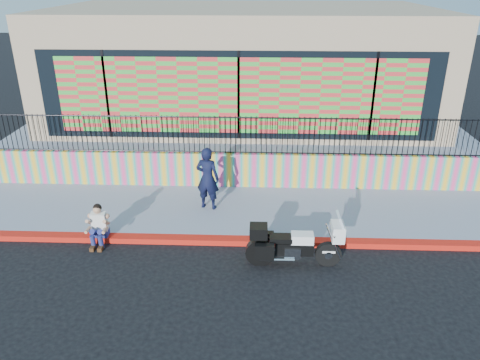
{
  "coord_description": "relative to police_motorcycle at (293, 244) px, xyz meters",
  "views": [
    {
      "loc": [
        0.63,
        -10.37,
        6.42
      ],
      "look_at": [
        0.16,
        1.2,
        1.26
      ],
      "focal_mm": 35.0,
      "sensor_mm": 36.0,
      "label": 1
    }
  ],
  "objects": [
    {
      "name": "sidewalk",
      "position": [
        -1.49,
        2.55,
        -0.51
      ],
      "size": [
        16.0,
        3.0,
        0.15
      ],
      "primitive_type": "cube",
      "color": "gray",
      "rests_on": "ground"
    },
    {
      "name": "red_curb",
      "position": [
        -1.49,
        0.9,
        -0.51
      ],
      "size": [
        16.0,
        0.3,
        0.15
      ],
      "primitive_type": "cube",
      "color": "red",
      "rests_on": "ground"
    },
    {
      "name": "police_motorcycle",
      "position": [
        0.0,
        0.0,
        0.0
      ],
      "size": [
        2.24,
        0.74,
        1.39
      ],
      "color": "black",
      "rests_on": "ground"
    },
    {
      "name": "metal_fence",
      "position": [
        -1.49,
        4.15,
        1.27
      ],
      "size": [
        15.8,
        0.04,
        1.2
      ],
      "primitive_type": null,
      "color": "black",
      "rests_on": "mural_wall"
    },
    {
      "name": "police_officer",
      "position": [
        -2.27,
        2.6,
        0.49
      ],
      "size": [
        0.77,
        0.6,
        1.85
      ],
      "primitive_type": "imported",
      "rotation": [
        0.0,
        0.0,
        2.88
      ],
      "color": "black",
      "rests_on": "sidewalk"
    },
    {
      "name": "mural_wall",
      "position": [
        -1.49,
        4.15,
        0.12
      ],
      "size": [
        16.0,
        0.2,
        1.1
      ],
      "primitive_type": "cube",
      "color": "#F54085",
      "rests_on": "sidewalk"
    },
    {
      "name": "ground",
      "position": [
        -1.49,
        0.9,
        -0.58
      ],
      "size": [
        90.0,
        90.0,
        0.0
      ],
      "primitive_type": "plane",
      "color": "black",
      "rests_on": "ground"
    },
    {
      "name": "elevated_platform",
      "position": [
        -1.49,
        9.25,
        0.04
      ],
      "size": [
        16.0,
        10.0,
        1.25
      ],
      "primitive_type": "cube",
      "color": "gray",
      "rests_on": "ground"
    },
    {
      "name": "seated_man",
      "position": [
        -4.88,
        0.72,
        -0.13
      ],
      "size": [
        0.54,
        0.71,
        1.06
      ],
      "color": "navy",
      "rests_on": "ground"
    },
    {
      "name": "storefront_building",
      "position": [
        -1.49,
        9.04,
        2.67
      ],
      "size": [
        14.0,
        8.06,
        4.0
      ],
      "color": "tan",
      "rests_on": "elevated_platform"
    }
  ]
}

